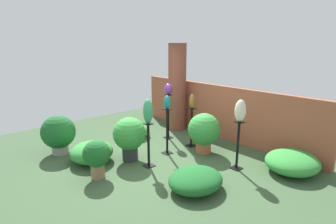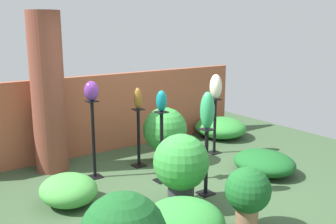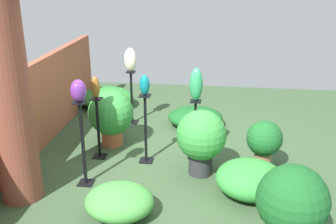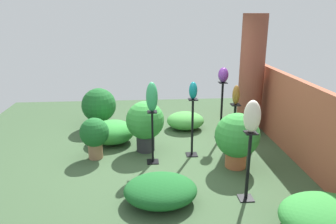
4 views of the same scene
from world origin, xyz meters
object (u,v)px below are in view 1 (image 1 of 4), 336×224
at_px(pedestal_ivory, 238,148).
at_px(potted_plant_mid_right, 58,133).
at_px(art_vase_jade, 148,111).
at_px(art_vase_ivory, 240,111).
at_px(pedestal_bronze, 191,129).
at_px(pedestal_jade, 149,147).
at_px(art_vase_violet, 168,89).
at_px(art_vase_bronze, 192,101).
at_px(potted_plant_mid_left, 97,156).
at_px(pedestal_teal, 167,134).
at_px(pedestal_violet, 168,118).
at_px(potted_plant_walkway_edge, 204,131).
at_px(potted_plant_near_pillar, 129,135).
at_px(brick_pillar, 177,88).

xyz_separation_m(pedestal_ivory, potted_plant_mid_right, (-3.12, -2.35, 0.05)).
bearing_deg(art_vase_jade, art_vase_ivory, 44.60).
distance_m(pedestal_bronze, pedestal_jade, 1.46).
distance_m(art_vase_violet, art_vase_bronze, 0.82).
bearing_deg(art_vase_bronze, potted_plant_mid_left, -91.69).
relative_size(pedestal_ivory, potted_plant_mid_left, 1.34).
relative_size(pedestal_teal, potted_plant_mid_right, 1.18).
xyz_separation_m(pedestal_teal, pedestal_ivory, (1.50, 0.53, -0.03)).
relative_size(pedestal_ivory, art_vase_violet, 3.44).
bearing_deg(pedestal_violet, potted_plant_walkway_edge, -1.75).
bearing_deg(pedestal_teal, art_vase_bronze, 86.03).
distance_m(pedestal_ivory, potted_plant_walkway_edge, 0.99).
relative_size(pedestal_bronze, potted_plant_mid_right, 1.07).
height_order(pedestal_teal, potted_plant_near_pillar, pedestal_teal).
xyz_separation_m(brick_pillar, potted_plant_mid_right, (-0.48, -3.22, -0.74)).
distance_m(art_vase_bronze, potted_plant_mid_right, 3.12).
relative_size(art_vase_violet, potted_plant_mid_left, 0.39).
bearing_deg(potted_plant_mid_left, pedestal_ivory, 55.91).
bearing_deg(pedestal_bronze, art_vase_violet, -177.24).
height_order(art_vase_violet, potted_plant_walkway_edge, art_vase_violet).
distance_m(brick_pillar, pedestal_teal, 1.95).
distance_m(pedestal_bronze, art_vase_violet, 1.19).
height_order(pedestal_bronze, art_vase_ivory, art_vase_ivory).
xyz_separation_m(pedestal_teal, art_vase_violet, (-0.74, 0.70, 0.84)).
xyz_separation_m(art_vase_violet, potted_plant_walkway_edge, (1.25, -0.04, -0.79)).
distance_m(art_vase_violet, potted_plant_near_pillar, 1.77).
xyz_separation_m(pedestal_violet, art_vase_violet, (-0.00, 0.00, 0.78)).
relative_size(brick_pillar, pedestal_bronze, 2.58).
distance_m(pedestal_violet, pedestal_bronze, 0.80).
bearing_deg(pedestal_ivory, pedestal_violet, 175.74).
xyz_separation_m(brick_pillar, art_vase_ivory, (2.64, -0.86, -0.03)).
distance_m(pedestal_violet, potted_plant_mid_left, 2.51).
height_order(pedestal_bronze, pedestal_jade, pedestal_bronze).
distance_m(pedestal_violet, art_vase_ivory, 2.34).
relative_size(art_vase_jade, potted_plant_near_pillar, 0.52).
bearing_deg(pedestal_teal, pedestal_violet, 136.78).
distance_m(pedestal_jade, potted_plant_near_pillar, 0.54).
bearing_deg(pedestal_bronze, art_vase_ivory, -8.07).
xyz_separation_m(pedestal_violet, art_vase_ivory, (2.24, -0.17, 0.66)).
height_order(pedestal_violet, pedestal_jade, pedestal_violet).
bearing_deg(potted_plant_mid_right, art_vase_bronze, 56.72).
height_order(pedestal_jade, pedestal_teal, pedestal_teal).
bearing_deg(pedestal_jade, art_vase_ivory, 44.60).
distance_m(art_vase_violet, art_vase_ivory, 2.25).
bearing_deg(art_vase_violet, brick_pillar, 120.11).
bearing_deg(pedestal_jade, potted_plant_near_pillar, -167.20).
bearing_deg(potted_plant_near_pillar, pedestal_teal, 71.88).
relative_size(pedestal_teal, art_vase_violet, 3.66).
xyz_separation_m(art_vase_jade, art_vase_ivory, (1.26, 1.24, 0.04)).
bearing_deg(art_vase_violet, potted_plant_walkway_edge, -1.75).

